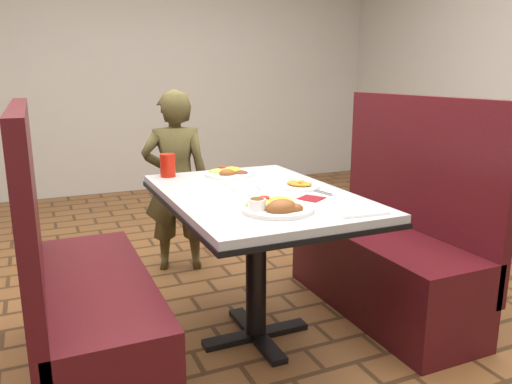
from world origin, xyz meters
TOP-DOWN VIEW (x-y plane):
  - dining_table at (0.00, 0.00)m, footprint 0.81×1.21m
  - booth_bench_left at (-0.80, 0.00)m, footprint 0.47×1.20m
  - booth_bench_right at (0.80, 0.00)m, footprint 0.47×1.20m
  - diner_person at (-0.10, 1.06)m, footprint 0.50×0.40m
  - near_dinner_plate at (-0.06, -0.34)m, footprint 0.30×0.30m
  - far_dinner_plate at (0.02, 0.42)m, footprint 0.26×0.26m
  - plantain_plate at (0.23, -0.01)m, footprint 0.19×0.19m
  - maroon_napkin at (0.17, -0.22)m, footprint 0.14×0.14m
  - spoon_utensil at (0.27, -0.14)m, footprint 0.04×0.14m
  - red_tumbler at (-0.29, 0.52)m, footprint 0.08×0.08m
  - paper_napkin at (0.23, -0.48)m, footprint 0.22×0.17m
  - knife_utensil at (-0.10, -0.36)m, footprint 0.03×0.18m
  - fork_utensil at (-0.08, -0.37)m, footprint 0.06×0.16m
  - lettuce_shreds at (0.04, 0.06)m, footprint 0.28×0.32m

SIDE VIEW (x-z plane):
  - booth_bench_left at x=-0.80m, z-range -0.26..0.92m
  - booth_bench_right at x=0.80m, z-range -0.26..0.92m
  - diner_person at x=-0.10m, z-range 0.00..1.19m
  - dining_table at x=0.00m, z-range 0.28..1.03m
  - lettuce_shreds at x=0.04m, z-range 0.75..0.75m
  - maroon_napkin at x=0.17m, z-range 0.75..0.75m
  - spoon_utensil at x=0.27m, z-range 0.75..0.76m
  - paper_napkin at x=0.23m, z-range 0.75..0.76m
  - knife_utensil at x=-0.10m, z-range 0.76..0.76m
  - fork_utensil at x=-0.08m, z-range 0.76..0.76m
  - plantain_plate at x=0.23m, z-range 0.75..0.78m
  - far_dinner_plate at x=0.02m, z-range 0.74..0.81m
  - near_dinner_plate at x=-0.06m, z-range 0.74..0.83m
  - red_tumbler at x=-0.29m, z-range 0.75..0.87m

